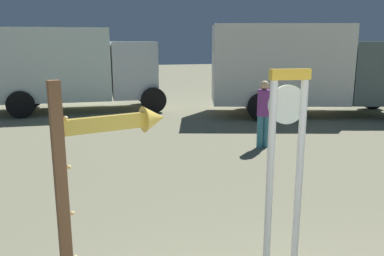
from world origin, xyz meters
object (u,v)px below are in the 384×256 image
(standing_clock, at_px, (285,164))
(box_truck_far, at_px, (68,66))
(box_truck_near, at_px, (300,67))
(person_distant, at_px, (264,111))
(arrow_sign, at_px, (101,162))

(standing_clock, relative_size, box_truck_far, 0.36)
(box_truck_near, bearing_deg, person_distant, -129.15)
(arrow_sign, relative_size, box_truck_near, 0.32)
(arrow_sign, distance_m, box_truck_near, 11.12)
(standing_clock, xyz_separation_m, box_truck_far, (-2.51, 11.72, 0.26))
(standing_clock, height_order, box_truck_far, box_truck_far)
(arrow_sign, height_order, box_truck_near, box_truck_near)
(box_truck_far, bearing_deg, arrow_sign, -86.12)
(arrow_sign, xyz_separation_m, box_truck_near, (6.97, 8.67, 0.22))
(standing_clock, bearing_deg, arrow_sign, 170.79)
(arrow_sign, bearing_deg, box_truck_near, 51.22)
(standing_clock, bearing_deg, box_truck_near, 59.68)
(person_distant, bearing_deg, box_truck_far, 125.78)
(person_distant, relative_size, box_truck_far, 0.25)
(box_truck_near, height_order, box_truck_far, box_truck_near)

